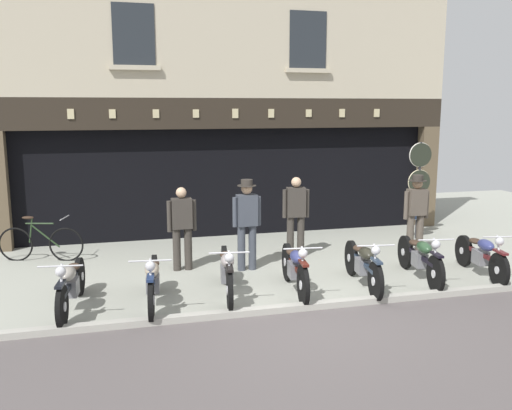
{
  "coord_description": "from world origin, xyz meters",
  "views": [
    {
      "loc": [
        -2.78,
        -7.62,
        3.11
      ],
      "look_at": [
        -0.09,
        2.66,
        1.21
      ],
      "focal_mm": 38.8,
      "sensor_mm": 36.0,
      "label": 1
    }
  ],
  "objects": [
    {
      "name": "ground",
      "position": [
        0.0,
        -0.98,
        -0.04
      ],
      "size": [
        22.81,
        22.0,
        0.18
      ],
      "color": "#9A9C8F"
    },
    {
      "name": "shop_facade",
      "position": [
        -0.0,
        7.02,
        1.69
      ],
      "size": [
        11.11,
        4.42,
        6.16
      ],
      "color": "black",
      "rests_on": "ground"
    },
    {
      "name": "motorcycle_far_left",
      "position": [
        -3.47,
        0.96,
        0.42
      ],
      "size": [
        0.62,
        2.07,
        0.91
      ],
      "rotation": [
        0.0,
        0.0,
        3.02
      ],
      "color": "black",
      "rests_on": "ground"
    },
    {
      "name": "motorcycle_left",
      "position": [
        -2.24,
        0.82,
        0.43
      ],
      "size": [
        0.62,
        1.95,
        0.92
      ],
      "rotation": [
        0.0,
        0.0,
        3.03
      ],
      "color": "black",
      "rests_on": "ground"
    },
    {
      "name": "motorcycle_center_left",
      "position": [
        -1.02,
        0.99,
        0.43
      ],
      "size": [
        0.62,
        2.09,
        0.93
      ],
      "rotation": [
        0.0,
        0.0,
        3.0
      ],
      "color": "black",
      "rests_on": "ground"
    },
    {
      "name": "motorcycle_center",
      "position": [
        0.13,
        0.89,
        0.44
      ],
      "size": [
        0.62,
        2.0,
        0.94
      ],
      "rotation": [
        0.0,
        0.0,
        3.02
      ],
      "color": "black",
      "rests_on": "ground"
    },
    {
      "name": "motorcycle_center_right",
      "position": [
        1.36,
        0.86,
        0.43
      ],
      "size": [
        0.62,
        2.06,
        0.92
      ],
      "rotation": [
        0.0,
        0.0,
        2.99
      ],
      "color": "black",
      "rests_on": "ground"
    },
    {
      "name": "motorcycle_right",
      "position": [
        2.55,
        0.98,
        0.42
      ],
      "size": [
        0.63,
        2.07,
        0.91
      ],
      "rotation": [
        0.0,
        0.0,
        2.98
      ],
      "color": "black",
      "rests_on": "ground"
    },
    {
      "name": "motorcycle_far_right",
      "position": [
        3.76,
        0.89,
        0.41
      ],
      "size": [
        0.62,
        1.92,
        0.9
      ],
      "rotation": [
        0.0,
        0.0,
        2.98
      ],
      "color": "black",
      "rests_on": "ground"
    },
    {
      "name": "salesman_left",
      "position": [
        -1.54,
        2.69,
        0.89
      ],
      "size": [
        0.56,
        0.25,
        1.61
      ],
      "rotation": [
        0.0,
        0.0,
        3.15
      ],
      "color": "#38332D",
      "rests_on": "ground"
    },
    {
      "name": "shopkeeper_center",
      "position": [
        -0.34,
        2.38,
        0.98
      ],
      "size": [
        0.56,
        0.36,
        1.76
      ],
      "rotation": [
        0.0,
        0.0,
        3.19
      ],
      "color": "#3D424C",
      "rests_on": "ground"
    },
    {
      "name": "salesman_right",
      "position": [
        0.85,
        3.0,
        0.94
      ],
      "size": [
        0.56,
        0.27,
        1.69
      ],
      "rotation": [
        0.0,
        0.0,
        3.01
      ],
      "color": "#38332D",
      "rests_on": "ground"
    },
    {
      "name": "assistant_far_right",
      "position": [
        3.27,
        2.39,
        0.97
      ],
      "size": [
        0.56,
        0.36,
        1.73
      ],
      "rotation": [
        0.0,
        0.0,
        3.14
      ],
      "color": "brown",
      "rests_on": "ground"
    },
    {
      "name": "tyre_sign_pole",
      "position": [
        4.21,
        3.88,
        1.34
      ],
      "size": [
        0.58,
        0.06,
        2.29
      ],
      "color": "#232328",
      "rests_on": "ground"
    },
    {
      "name": "advert_board_near",
      "position": [
        -1.85,
        5.4,
        1.66
      ],
      "size": [
        0.76,
        0.03,
        1.09
      ],
      "color": "silver"
    },
    {
      "name": "advert_board_far",
      "position": [
        -2.86,
        5.4,
        1.75
      ],
      "size": [
        0.73,
        0.03,
        0.98
      ],
      "color": "silver"
    },
    {
      "name": "leaning_bicycle",
      "position": [
        -4.26,
        4.07,
        0.38
      ],
      "size": [
        1.69,
        0.63,
        0.94
      ],
      "rotation": [
        0.0,
        0.0,
        -1.84
      ],
      "color": "black",
      "rests_on": "ground"
    }
  ]
}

